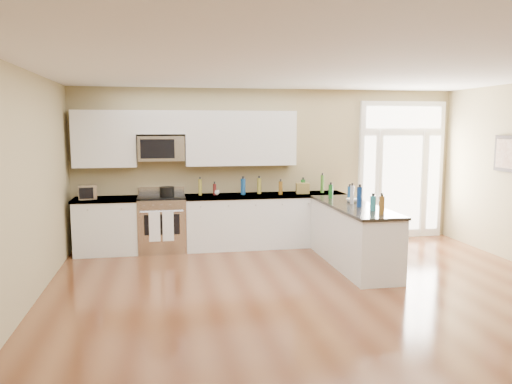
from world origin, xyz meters
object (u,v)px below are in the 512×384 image
at_px(kitchen_range, 162,223).
at_px(stockpot, 167,191).
at_px(peninsula_cabinet, 353,237).
at_px(toaster_oven, 87,192).

height_order(kitchen_range, stockpot, stockpot).
relative_size(peninsula_cabinet, stockpot, 9.43).
height_order(peninsula_cabinet, kitchen_range, kitchen_range).
xyz_separation_m(peninsula_cabinet, stockpot, (-2.80, 1.34, 0.61)).
relative_size(stockpot, toaster_oven, 0.87).
bearing_deg(toaster_oven, stockpot, -11.00).
xyz_separation_m(peninsula_cabinet, toaster_oven, (-4.08, 1.34, 0.63)).
distance_m(stockpot, toaster_oven, 1.29).
bearing_deg(stockpot, kitchen_range, 130.24).
xyz_separation_m(kitchen_range, toaster_oven, (-1.19, -0.11, 0.58)).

